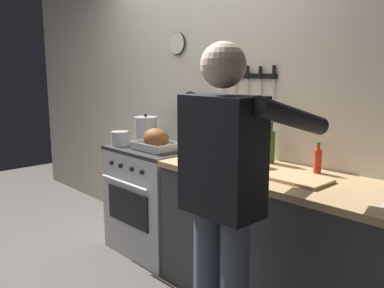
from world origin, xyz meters
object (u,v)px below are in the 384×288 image
at_px(stove, 158,199).
at_px(bottle_hot_sauce, 318,160).
at_px(roasting_pan, 156,140).
at_px(stock_pot, 146,129).
at_px(person_cook, 225,194).
at_px(bottle_cooking_oil, 250,150).
at_px(bottle_olive_oil, 270,146).
at_px(saucepan, 120,138).
at_px(cutting_board, 297,179).

relative_size(stove, bottle_hot_sauce, 4.67).
height_order(roasting_pan, stock_pot, stock_pot).
distance_m(stove, person_cook, 1.60).
relative_size(person_cook, bottle_cooking_oil, 6.83).
bearing_deg(stock_pot, bottle_olive_oil, 5.76).
bearing_deg(saucepan, stove, 33.34).
bearing_deg(stove, stock_pot, 163.30).
bearing_deg(bottle_cooking_oil, bottle_hot_sauce, 17.11).
xyz_separation_m(bottle_olive_oil, bottle_cooking_oil, (-0.05, -0.15, -0.02)).
height_order(stove, person_cook, person_cook).
distance_m(roasting_pan, cutting_board, 1.27).
bearing_deg(stock_pot, bottle_hot_sauce, 3.93).
height_order(stock_pot, bottle_olive_oil, bottle_olive_oil).
bearing_deg(cutting_board, stove, 177.75).
bearing_deg(bottle_hot_sauce, roasting_pan, -167.20).
xyz_separation_m(saucepan, bottle_hot_sauce, (1.63, 0.38, 0.02)).
bearing_deg(bottle_olive_oil, stove, -168.14).
xyz_separation_m(person_cook, bottle_hot_sauce, (-0.01, 0.86, 0.03)).
bearing_deg(saucepan, stock_pot, 87.29).
bearing_deg(saucepan, person_cook, -16.51).
bearing_deg(cutting_board, roasting_pan, -178.20).
height_order(saucepan, cutting_board, saucepan).
bearing_deg(saucepan, bottle_hot_sauce, 12.94).
bearing_deg(cutting_board, bottle_cooking_oil, 165.45).
height_order(roasting_pan, bottle_hot_sauce, bottle_hot_sauce).
distance_m(person_cook, cutting_board, 0.62).
relative_size(saucepan, bottle_cooking_oil, 0.60).
relative_size(roasting_pan, stock_pot, 1.41).
height_order(cutting_board, bottle_hot_sauce, bottle_hot_sauce).
relative_size(stove, saucepan, 6.18).
xyz_separation_m(stock_pot, bottle_hot_sauce, (1.62, 0.11, -0.03)).
relative_size(saucepan, bottle_hot_sauce, 0.76).
bearing_deg(bottle_olive_oil, saucepan, -162.81).
bearing_deg(roasting_pan, saucepan, -166.58).
bearing_deg(roasting_pan, person_cook, -24.57).
xyz_separation_m(person_cook, cutting_board, (0.01, 0.62, -0.04)).
xyz_separation_m(saucepan, cutting_board, (1.65, 0.13, -0.05)).
bearing_deg(stove, person_cook, -26.22).
height_order(stove, bottle_hot_sauce, bottle_hot_sauce).
relative_size(person_cook, roasting_pan, 4.72).
relative_size(stove, roasting_pan, 2.56).
distance_m(stock_pot, bottle_olive_oil, 1.25).
xyz_separation_m(stove, cutting_board, (1.37, -0.05, 0.46)).
height_order(person_cook, cutting_board, person_cook).
height_order(saucepan, bottle_cooking_oil, bottle_cooking_oil).
height_order(stock_pot, saucepan, stock_pot).
xyz_separation_m(cutting_board, bottle_hot_sauce, (-0.01, 0.24, 0.07)).
relative_size(roasting_pan, bottle_olive_oil, 1.25).
bearing_deg(bottle_olive_oil, cutting_board, -33.88).
bearing_deg(cutting_board, person_cook, -90.60).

